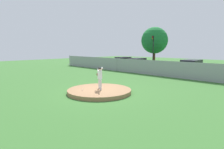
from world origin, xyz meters
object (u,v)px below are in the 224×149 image
pitcher_youth (100,76)px  parked_car_slate (191,67)px  baseball (82,90)px  traffic_light_near (153,46)px  parked_car_charcoal (123,62)px  parked_car_red (137,63)px

pitcher_youth → parked_car_slate: pitcher_youth is taller
baseball → traffic_light_near: bearing=110.2°
pitcher_youth → parked_car_charcoal: (-10.83, 14.65, -0.41)m
pitcher_youth → traffic_light_near: (-7.96, 18.92, 2.28)m
pitcher_youth → traffic_light_near: size_ratio=0.31×
pitcher_youth → parked_car_red: size_ratio=0.33×
pitcher_youth → parked_car_charcoal: 18.23m
parked_car_charcoal → parked_car_red: size_ratio=0.90×
parked_car_red → baseball: bearing=-65.0°
parked_car_slate → traffic_light_near: bearing=151.0°
pitcher_youth → baseball: bearing=-119.6°
parked_car_slate → traffic_light_near: (-8.49, 4.71, 2.66)m
parked_car_red → traffic_light_near: bearing=90.8°
parked_car_slate → parked_car_red: (-8.44, 0.35, -0.05)m
pitcher_youth → parked_car_slate: (0.54, 14.21, -0.37)m
pitcher_youth → parked_car_charcoal: bearing=126.5°
baseball → parked_car_slate: 15.34m
parked_car_red → pitcher_youth: bearing=-61.5°
traffic_light_near → pitcher_youth: bearing=-67.2°
parked_car_charcoal → parked_car_slate: (11.37, -0.44, 0.04)m
parked_car_charcoal → pitcher_youth: bearing=-53.5°
parked_car_slate → parked_car_charcoal: bearing=177.8°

